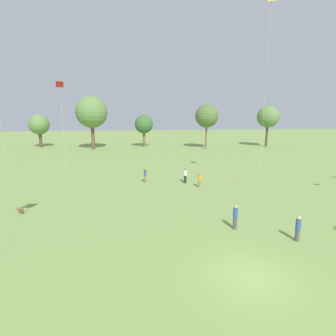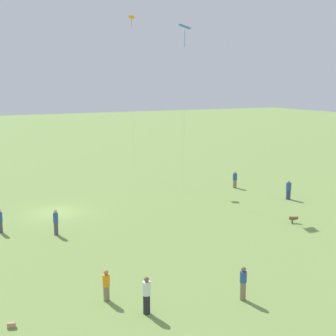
{
  "view_description": "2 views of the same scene",
  "coord_description": "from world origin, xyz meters",
  "px_view_note": "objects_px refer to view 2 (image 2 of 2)",
  "views": [
    {
      "loc": [
        -5.92,
        -11.46,
        8.38
      ],
      "look_at": [
        -2.8,
        11.39,
        3.53
      ],
      "focal_mm": 28.0,
      "sensor_mm": 36.0,
      "label": 1
    },
    {
      "loc": [
        8.54,
        37.42,
        10.64
      ],
      "look_at": [
        -4.1,
        12.32,
        5.44
      ],
      "focal_mm": 50.0,
      "sensor_mm": 36.0,
      "label": 2
    }
  ],
  "objects_px": {
    "person_4": "(56,222)",
    "person_6": "(235,180)",
    "picnic_bag_0": "(11,325)",
    "person_5": "(243,283)",
    "person_1": "(147,295)",
    "kite_2": "(132,33)",
    "person_0": "(0,221)",
    "dog_0": "(294,218)",
    "person_7": "(106,285)",
    "kite_3": "(185,33)",
    "person_2": "(289,190)"
  },
  "relations": [
    {
      "from": "picnic_bag_0",
      "to": "dog_0",
      "type": "bearing_deg",
      "value": -163.52
    },
    {
      "from": "person_6",
      "to": "kite_3",
      "type": "bearing_deg",
      "value": -24.18
    },
    {
      "from": "picnic_bag_0",
      "to": "person_0",
      "type": "bearing_deg",
      "value": -95.58
    },
    {
      "from": "kite_2",
      "to": "picnic_bag_0",
      "type": "height_order",
      "value": "kite_2"
    },
    {
      "from": "person_1",
      "to": "kite_2",
      "type": "xyz_separation_m",
      "value": [
        -12.56,
        -31.75,
        15.05
      ]
    },
    {
      "from": "person_4",
      "to": "dog_0",
      "type": "distance_m",
      "value": 17.74
    },
    {
      "from": "dog_0",
      "to": "person_7",
      "type": "bearing_deg",
      "value": -35.68
    },
    {
      "from": "person_1",
      "to": "person_2",
      "type": "bearing_deg",
      "value": 108.53
    },
    {
      "from": "person_4",
      "to": "kite_2",
      "type": "distance_m",
      "value": 27.42
    },
    {
      "from": "person_4",
      "to": "picnic_bag_0",
      "type": "bearing_deg",
      "value": 35.2
    },
    {
      "from": "person_2",
      "to": "person_6",
      "type": "relative_size",
      "value": 1.03
    },
    {
      "from": "person_5",
      "to": "kite_3",
      "type": "bearing_deg",
      "value": -33.93
    },
    {
      "from": "person_1",
      "to": "person_5",
      "type": "xyz_separation_m",
      "value": [
        -4.82,
        0.86,
        -0.04
      ]
    },
    {
      "from": "person_4",
      "to": "dog_0",
      "type": "relative_size",
      "value": 2.74
    },
    {
      "from": "person_1",
      "to": "kite_2",
      "type": "bearing_deg",
      "value": 142.9
    },
    {
      "from": "picnic_bag_0",
      "to": "kite_2",
      "type": "bearing_deg",
      "value": -121.32
    },
    {
      "from": "person_7",
      "to": "person_6",
      "type": "bearing_deg",
      "value": -137.51
    },
    {
      "from": "person_2",
      "to": "person_4",
      "type": "xyz_separation_m",
      "value": [
        21.48,
        0.54,
        0.06
      ]
    },
    {
      "from": "kite_3",
      "to": "picnic_bag_0",
      "type": "height_order",
      "value": "kite_3"
    },
    {
      "from": "person_4",
      "to": "person_6",
      "type": "bearing_deg",
      "value": 165.98
    },
    {
      "from": "person_1",
      "to": "person_6",
      "type": "distance_m",
      "value": 27.39
    },
    {
      "from": "person_2",
      "to": "kite_3",
      "type": "xyz_separation_m",
      "value": [
        7.19,
        -6.87,
        14.18
      ]
    },
    {
      "from": "kite_3",
      "to": "dog_0",
      "type": "bearing_deg",
      "value": -104.5
    },
    {
      "from": "person_5",
      "to": "picnic_bag_0",
      "type": "height_order",
      "value": "person_5"
    },
    {
      "from": "kite_3",
      "to": "dog_0",
      "type": "height_order",
      "value": "kite_3"
    },
    {
      "from": "person_4",
      "to": "person_7",
      "type": "distance_m",
      "value": 11.18
    },
    {
      "from": "person_5",
      "to": "person_0",
      "type": "bearing_deg",
      "value": 16.92
    },
    {
      "from": "person_5",
      "to": "kite_2",
      "type": "bearing_deg",
      "value": -25.9
    },
    {
      "from": "person_1",
      "to": "person_7",
      "type": "height_order",
      "value": "person_1"
    },
    {
      "from": "person_1",
      "to": "person_5",
      "type": "height_order",
      "value": "person_1"
    },
    {
      "from": "person_0",
      "to": "person_2",
      "type": "bearing_deg",
      "value": -85.76
    },
    {
      "from": "person_0",
      "to": "dog_0",
      "type": "distance_m",
      "value": 21.72
    },
    {
      "from": "person_0",
      "to": "person_4",
      "type": "height_order",
      "value": "person_4"
    },
    {
      "from": "person_6",
      "to": "person_7",
      "type": "height_order",
      "value": "person_6"
    },
    {
      "from": "person_2",
      "to": "person_7",
      "type": "height_order",
      "value": "person_2"
    },
    {
      "from": "person_1",
      "to": "picnic_bag_0",
      "type": "distance_m",
      "value": 6.08
    },
    {
      "from": "person_5",
      "to": "kite_3",
      "type": "relative_size",
      "value": 0.11
    },
    {
      "from": "person_1",
      "to": "person_2",
      "type": "relative_size",
      "value": 1.02
    },
    {
      "from": "person_6",
      "to": "dog_0",
      "type": "distance_m",
      "value": 12.36
    },
    {
      "from": "person_5",
      "to": "dog_0",
      "type": "relative_size",
      "value": 2.57
    },
    {
      "from": "person_0",
      "to": "person_1",
      "type": "xyz_separation_m",
      "value": [
        -4.46,
        15.57,
        0.03
      ]
    },
    {
      "from": "person_2",
      "to": "kite_2",
      "type": "xyz_separation_m",
      "value": [
        7.89,
        -17.93,
        15.08
      ]
    },
    {
      "from": "person_1",
      "to": "person_2",
      "type": "height_order",
      "value": "person_1"
    },
    {
      "from": "person_7",
      "to": "person_0",
      "type": "bearing_deg",
      "value": -75.75
    },
    {
      "from": "person_6",
      "to": "dog_0",
      "type": "bearing_deg",
      "value": 60.0
    },
    {
      "from": "person_6",
      "to": "picnic_bag_0",
      "type": "bearing_deg",
      "value": 20.42
    },
    {
      "from": "person_1",
      "to": "kite_2",
      "type": "height_order",
      "value": "kite_2"
    },
    {
      "from": "person_0",
      "to": "person_7",
      "type": "height_order",
      "value": "person_0"
    },
    {
      "from": "person_2",
      "to": "dog_0",
      "type": "xyz_separation_m",
      "value": [
        4.58,
        5.88,
        -0.51
      ]
    },
    {
      "from": "person_0",
      "to": "kite_3",
      "type": "height_order",
      "value": "kite_3"
    }
  ]
}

